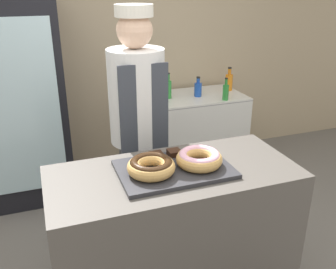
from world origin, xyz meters
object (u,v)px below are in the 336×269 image
Objects in this scene: beverage_fridge at (23,103)px; bottle_green at (226,91)px; brownie_back_left at (156,155)px; brownie_back_right at (174,153)px; donut_light_glaze at (199,158)px; donut_chocolate_glaze at (151,166)px; serving_tray at (174,169)px; bottle_orange at (229,81)px; bottle_green_b at (168,88)px; baker_person at (138,130)px; bottle_blue at (198,89)px; chest_freezer at (194,131)px.

beverage_fridge is 1.92m from bottle_green.
brownie_back_left is 0.11m from brownie_back_right.
donut_light_glaze is 0.26m from brownie_back_left.
donut_light_glaze reaches higher than brownie_back_right.
donut_chocolate_glaze reaches higher than brownie_back_right.
beverage_fridge is at bearing 117.79° from donut_light_glaze.
bottle_green is at bearing -7.16° from beverage_fridge.
bottle_orange is at bearing 53.78° from serving_tray.
beverage_fridge reaches higher than donut_light_glaze.
brownie_back_right is (0.06, 0.14, 0.03)m from serving_tray.
brownie_back_right is at bearing 69.04° from serving_tray.
bottle_orange reaches higher than donut_light_glaze.
donut_light_glaze is at bearing -63.26° from brownie_back_right.
bottle_green_b is (0.74, 1.77, -0.11)m from donut_chocolate_glaze.
donut_chocolate_glaze is 0.14× the size of beverage_fridge.
baker_person is 8.71× the size of bottle_blue.
bottle_green_b is at bearing 67.37° from donut_chocolate_glaze.
bottle_orange is 1.22× the size of bottle_blue.
brownie_back_left is at bearing -129.66° from bottle_orange.
brownie_back_left is at bearing -112.18° from bottle_green_b.
serving_tray is 1.93m from bottle_blue.
baker_person is 7.13× the size of bottle_orange.
bottle_green reaches higher than brownie_back_right.
bottle_green is (1.17, 1.35, -0.10)m from brownie_back_left.
bottle_green reaches higher than bottle_blue.
serving_tray is 0.16m from brownie_back_left.
beverage_fridge reaches higher than bottle_orange.
donut_chocolate_glaze and donut_light_glaze have the same top height.
bottle_orange reaches higher than serving_tray.
serving_tray is at bearing -117.19° from chest_freezer.
brownie_back_left is 0.36× the size of bottle_blue.
bottle_orange is (0.43, 0.07, 0.50)m from chest_freezer.
baker_person is at bearing -130.56° from chest_freezer.
donut_chocolate_glaze is 2.02m from bottle_blue.
brownie_back_right is 0.28× the size of bottle_green_b.
bottle_green_b reaches higher than donut_chocolate_glaze.
serving_tray reaches higher than chest_freezer.
bottle_green_b is at bearing 172.60° from bottle_blue.
brownie_back_left is 0.28× the size of bottle_green_b.
donut_chocolate_glaze reaches higher than chest_freezer.
serving_tray is at bearing -88.41° from baker_person.
bottle_green_b is 0.31m from bottle_blue.
baker_person is at bearing 102.77° from donut_light_glaze.
brownie_back_left is (-0.19, 0.17, -0.03)m from donut_light_glaze.
brownie_back_left is 0.04× the size of baker_person.
beverage_fridge reaches higher than chest_freezer.
serving_tray is 2.24m from bottle_orange.
bottle_blue is (0.77, 1.72, -0.13)m from donut_light_glaze.
brownie_back_right is 0.04× the size of baker_person.
brownie_back_right is at bearing -62.10° from beverage_fridge.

